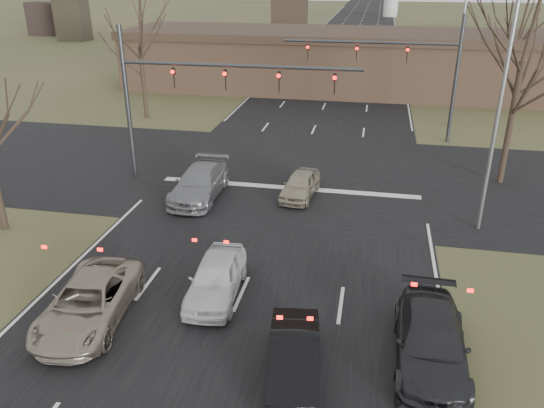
{
  "coord_description": "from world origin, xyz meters",
  "views": [
    {
      "loc": [
        4.09,
        -12.25,
        10.57
      ],
      "look_at": [
        0.42,
        6.48,
        2.0
      ],
      "focal_mm": 35.0,
      "sensor_mm": 36.0,
      "label": 1
    }
  ],
  "objects_px": {
    "car_silver_suv": "(89,302)",
    "car_grey_ahead": "(200,183)",
    "building": "(355,61)",
    "streetlight_right_near": "(495,103)",
    "streetlight_right_far": "(457,46)",
    "car_charcoal_sedan": "(431,342)",
    "mast_arm_near": "(186,87)",
    "car_black_hatch": "(294,357)",
    "mast_arm_far": "(411,63)",
    "car_silver_ahead": "(300,185)",
    "car_white_sedan": "(216,277)"
  },
  "relations": [
    {
      "from": "building",
      "to": "mast_arm_near",
      "type": "relative_size",
      "value": 3.5
    },
    {
      "from": "building",
      "to": "mast_arm_near",
      "type": "xyz_separation_m",
      "value": [
        -7.23,
        -25.0,
        2.41
      ]
    },
    {
      "from": "mast_arm_far",
      "to": "streetlight_right_near",
      "type": "relative_size",
      "value": 1.11
    },
    {
      "from": "streetlight_right_near",
      "to": "streetlight_right_far",
      "type": "xyz_separation_m",
      "value": [
        0.5,
        17.0,
        0.0
      ]
    },
    {
      "from": "building",
      "to": "car_black_hatch",
      "type": "xyz_separation_m",
      "value": [
        0.45,
        -38.68,
        -2.01
      ]
    },
    {
      "from": "car_charcoal_sedan",
      "to": "car_white_sedan",
      "type": "bearing_deg",
      "value": 163.95
    },
    {
      "from": "streetlight_right_far",
      "to": "car_charcoal_sedan",
      "type": "relative_size",
      "value": 2.01
    },
    {
      "from": "car_white_sedan",
      "to": "car_silver_suv",
      "type": "bearing_deg",
      "value": -152.21
    },
    {
      "from": "car_charcoal_sedan",
      "to": "streetlight_right_far",
      "type": "bearing_deg",
      "value": 84.19
    },
    {
      "from": "car_grey_ahead",
      "to": "building",
      "type": "bearing_deg",
      "value": 76.62
    },
    {
      "from": "car_grey_ahead",
      "to": "car_silver_suv",
      "type": "bearing_deg",
      "value": -92.27
    },
    {
      "from": "car_grey_ahead",
      "to": "car_silver_ahead",
      "type": "xyz_separation_m",
      "value": [
        4.91,
        1.03,
        -0.12
      ]
    },
    {
      "from": "mast_arm_far",
      "to": "streetlight_right_far",
      "type": "xyz_separation_m",
      "value": [
        3.14,
        4.0,
        0.57
      ]
    },
    {
      "from": "mast_arm_near",
      "to": "streetlight_right_near",
      "type": "bearing_deg",
      "value": -12.05
    },
    {
      "from": "car_silver_suv",
      "to": "car_grey_ahead",
      "type": "distance_m",
      "value": 10.41
    },
    {
      "from": "streetlight_right_near",
      "to": "building",
      "type": "bearing_deg",
      "value": 103.69
    },
    {
      "from": "building",
      "to": "mast_arm_far",
      "type": "distance_m",
      "value": 15.75
    },
    {
      "from": "car_white_sedan",
      "to": "car_grey_ahead",
      "type": "relative_size",
      "value": 0.8
    },
    {
      "from": "building",
      "to": "car_silver_ahead",
      "type": "xyz_separation_m",
      "value": [
        -1.24,
        -25.93,
        -2.04
      ]
    },
    {
      "from": "streetlight_right_far",
      "to": "car_grey_ahead",
      "type": "relative_size",
      "value": 1.94
    },
    {
      "from": "mast_arm_near",
      "to": "car_silver_ahead",
      "type": "relative_size",
      "value": 3.3
    },
    {
      "from": "car_silver_suv",
      "to": "car_silver_ahead",
      "type": "relative_size",
      "value": 1.37
    },
    {
      "from": "car_silver_suv",
      "to": "car_silver_ahead",
      "type": "bearing_deg",
      "value": 59.61
    },
    {
      "from": "mast_arm_far",
      "to": "car_charcoal_sedan",
      "type": "relative_size",
      "value": 2.24
    },
    {
      "from": "building",
      "to": "car_grey_ahead",
      "type": "relative_size",
      "value": 8.23
    },
    {
      "from": "streetlight_right_far",
      "to": "car_charcoal_sedan",
      "type": "xyz_separation_m",
      "value": [
        -3.1,
        -26.33,
        -4.87
      ]
    },
    {
      "from": "mast_arm_near",
      "to": "streetlight_right_near",
      "type": "distance_m",
      "value": 14.38
    },
    {
      "from": "streetlight_right_near",
      "to": "mast_arm_near",
      "type": "bearing_deg",
      "value": 167.95
    },
    {
      "from": "mast_arm_near",
      "to": "streetlight_right_near",
      "type": "xyz_separation_m",
      "value": [
        14.05,
        -3.0,
        0.51
      ]
    },
    {
      "from": "streetlight_right_near",
      "to": "streetlight_right_far",
      "type": "relative_size",
      "value": 1.0
    },
    {
      "from": "car_black_hatch",
      "to": "mast_arm_far",
      "type": "bearing_deg",
      "value": 73.45
    },
    {
      "from": "car_charcoal_sedan",
      "to": "car_silver_ahead",
      "type": "relative_size",
      "value": 1.35
    },
    {
      "from": "streetlight_right_near",
      "to": "car_black_hatch",
      "type": "distance_m",
      "value": 13.38
    },
    {
      "from": "car_charcoal_sedan",
      "to": "car_silver_ahead",
      "type": "bearing_deg",
      "value": 116.47
    },
    {
      "from": "car_black_hatch",
      "to": "car_grey_ahead",
      "type": "relative_size",
      "value": 0.77
    },
    {
      "from": "building",
      "to": "streetlight_right_near",
      "type": "xyz_separation_m",
      "value": [
        6.82,
        -28.0,
        2.92
      ]
    },
    {
      "from": "mast_arm_near",
      "to": "mast_arm_far",
      "type": "distance_m",
      "value": 15.17
    },
    {
      "from": "streetlight_right_far",
      "to": "car_silver_suv",
      "type": "xyz_separation_m",
      "value": [
        -13.77,
        -26.36,
        -4.89
      ]
    },
    {
      "from": "car_silver_ahead",
      "to": "mast_arm_near",
      "type": "bearing_deg",
      "value": 177.92
    },
    {
      "from": "mast_arm_near",
      "to": "streetlight_right_far",
      "type": "relative_size",
      "value": 1.21
    },
    {
      "from": "car_charcoal_sedan",
      "to": "car_grey_ahead",
      "type": "distance_m",
      "value": 14.66
    },
    {
      "from": "mast_arm_near",
      "to": "car_silver_suv",
      "type": "bearing_deg",
      "value": -86.4
    },
    {
      "from": "car_silver_suv",
      "to": "streetlight_right_far",
      "type": "bearing_deg",
      "value": 56.56
    },
    {
      "from": "car_silver_ahead",
      "to": "mast_arm_far",
      "type": "bearing_deg",
      "value": 70.39
    },
    {
      "from": "mast_arm_near",
      "to": "car_white_sedan",
      "type": "distance_m",
      "value": 11.91
    },
    {
      "from": "mast_arm_far",
      "to": "streetlight_right_far",
      "type": "bearing_deg",
      "value": 51.89
    },
    {
      "from": "mast_arm_near",
      "to": "car_silver_suv",
      "type": "distance_m",
      "value": 13.13
    },
    {
      "from": "streetlight_right_near",
      "to": "streetlight_right_far",
      "type": "distance_m",
      "value": 17.01
    },
    {
      "from": "streetlight_right_near",
      "to": "car_silver_ahead",
      "type": "xyz_separation_m",
      "value": [
        -8.06,
        2.07,
        -4.96
      ]
    },
    {
      "from": "streetlight_right_far",
      "to": "car_grey_ahead",
      "type": "height_order",
      "value": "streetlight_right_far"
    }
  ]
}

